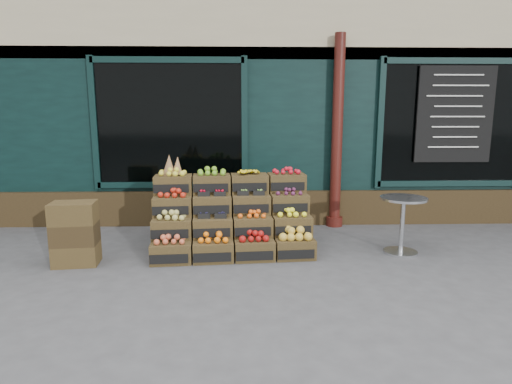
{
  "coord_description": "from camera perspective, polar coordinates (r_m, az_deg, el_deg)",
  "views": [
    {
      "loc": [
        -0.37,
        -5.12,
        1.92
      ],
      "look_at": [
        -0.2,
        0.7,
        0.85
      ],
      "focal_mm": 30.0,
      "sensor_mm": 36.0,
      "label": 1
    }
  ],
  "objects": [
    {
      "name": "shopkeeper",
      "position": [
        8.2,
        -13.49,
        2.99
      ],
      "size": [
        0.73,
        0.56,
        1.8
      ],
      "primitive_type": "imported",
      "rotation": [
        0.0,
        0.0,
        2.93
      ],
      "color": "#164F2C",
      "rests_on": "ground"
    },
    {
      "name": "spare_crates",
      "position": [
        5.95,
        -22.98,
        -5.13
      ],
      "size": [
        0.58,
        0.43,
        0.82
      ],
      "rotation": [
        0.0,
        0.0,
        0.11
      ],
      "color": "#413219",
      "rests_on": "ground"
    },
    {
      "name": "bistro_table",
      "position": [
        6.23,
        18.94,
        -3.37
      ],
      "size": [
        0.63,
        0.63,
        0.8
      ],
      "rotation": [
        0.0,
        0.0,
        0.4
      ],
      "color": "silver",
      "rests_on": "ground"
    },
    {
      "name": "ground",
      "position": [
        5.48,
        2.34,
        -10.11
      ],
      "size": [
        60.0,
        60.0,
        0.0
      ],
      "primitive_type": "plane",
      "color": "#434345",
      "rests_on": "ground"
    },
    {
      "name": "shop_facade",
      "position": [
        10.24,
        0.41,
        13.09
      ],
      "size": [
        12.0,
        6.24,
        4.8
      ],
      "color": "black",
      "rests_on": "ground"
    },
    {
      "name": "crate_display",
      "position": [
        6.08,
        -3.29,
        -3.89
      ],
      "size": [
        2.24,
        1.22,
        1.36
      ],
      "rotation": [
        0.0,
        0.0,
        0.08
      ],
      "color": "#413219",
      "rests_on": "ground"
    }
  ]
}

